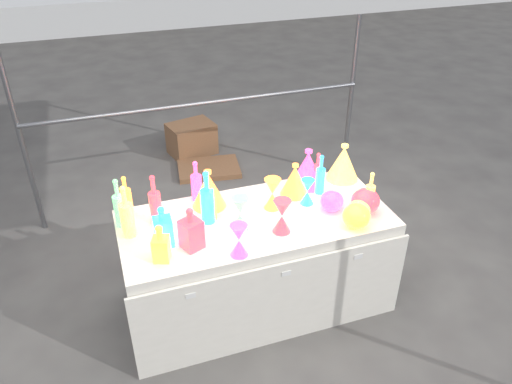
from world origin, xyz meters
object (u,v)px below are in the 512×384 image
object	(u,v)px
globe_0	(356,217)
decanter_0	(160,243)
cardboard_box_closed	(192,139)
lampshade_0	(209,188)
display_table	(256,262)
bottle_0	(126,194)
hourglass_0	(282,216)

from	to	relation	value
globe_0	decanter_0	bearing A→B (deg)	176.47
cardboard_box_closed	lampshade_0	world-z (taller)	lampshade_0
display_table	decanter_0	distance (m)	0.86
bottle_0	decanter_0	xyz separation A→B (m)	(0.13, -0.58, -0.01)
globe_0	lampshade_0	bearing A→B (deg)	146.54
globe_0	display_table	bearing A→B (deg)	152.79
globe_0	lampshade_0	distance (m)	1.00
bottle_0	lampshade_0	bearing A→B (deg)	-11.13
lampshade_0	cardboard_box_closed	bearing A→B (deg)	104.48
decanter_0	hourglass_0	distance (m)	0.77
cardboard_box_closed	globe_0	size ratio (longest dim) A/B	2.72
hourglass_0	display_table	bearing A→B (deg)	119.00
bottle_0	globe_0	distance (m)	1.52
hourglass_0	lampshade_0	size ratio (longest dim) A/B	0.85
display_table	decanter_0	xyz separation A→B (m)	(-0.66, -0.22, 0.50)
cardboard_box_closed	decanter_0	size ratio (longest dim) A/B	2.01
display_table	cardboard_box_closed	world-z (taller)	display_table
hourglass_0	cardboard_box_closed	bearing A→B (deg)	90.38
cardboard_box_closed	display_table	bearing A→B (deg)	-105.38
globe_0	hourglass_0	bearing A→B (deg)	167.12
display_table	cardboard_box_closed	xyz separation A→B (m)	(0.09, 2.50, -0.20)
bottle_0	hourglass_0	size ratio (longest dim) A/B	1.18
cardboard_box_closed	decanter_0	bearing A→B (deg)	-118.83
lampshade_0	decanter_0	bearing A→B (deg)	-107.70
lampshade_0	bottle_0	bearing A→B (deg)	-168.00
bottle_0	lampshade_0	xyz separation A→B (m)	(0.54, -0.11, 0.00)
hourglass_0	globe_0	xyz separation A→B (m)	(0.47, -0.11, -0.04)
bottle_0	hourglass_0	bearing A→B (deg)	-31.37
bottle_0	hourglass_0	world-z (taller)	bottle_0
display_table	globe_0	size ratio (longest dim) A/B	10.20
bottle_0	lampshade_0	size ratio (longest dim) A/B	1.00
decanter_0	globe_0	distance (m)	1.24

